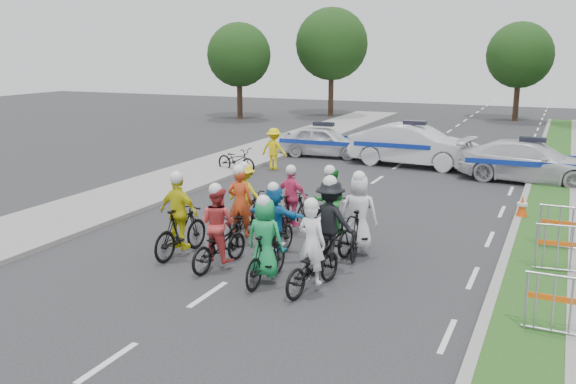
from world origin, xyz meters
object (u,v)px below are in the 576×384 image
at_px(rider_2, 218,236).
at_px(rider_0, 312,260).
at_px(rider_8, 330,212).
at_px(marshal_hiviz, 274,149).
at_px(police_car_2, 531,162).
at_px(rider_4, 330,232).
at_px(rider_10, 246,201).
at_px(tree_4, 520,55).
at_px(rider_9, 292,206).
at_px(police_car_1, 414,145).
at_px(rider_6, 241,217).
at_px(police_car_0, 323,141).
at_px(rider_7, 359,223).
at_px(tree_3, 332,44).
at_px(parked_bike, 236,160).
at_px(tree_0, 239,55).
at_px(rider_5, 275,226).
at_px(rider_3, 180,224).
at_px(cone_0, 522,208).
at_px(rider_1, 266,249).

bearing_deg(rider_2, rider_0, 176.90).
bearing_deg(rider_8, marshal_hiviz, -66.72).
height_order(rider_8, police_car_2, rider_8).
bearing_deg(rider_4, rider_10, -24.80).
relative_size(rider_2, tree_4, 0.31).
bearing_deg(rider_0, rider_9, -50.23).
bearing_deg(police_car_1, rider_9, -178.37).
bearing_deg(rider_8, tree_4, -103.78).
height_order(rider_6, police_car_1, rider_6).
height_order(rider_2, police_car_0, rider_2).
height_order(rider_6, tree_4, tree_4).
distance_m(rider_6, police_car_0, 13.01).
xyz_separation_m(police_car_1, marshal_hiviz, (-4.86, -2.90, -0.03)).
xyz_separation_m(rider_7, tree_3, (-10.95, 28.50, 4.11)).
relative_size(parked_bike, tree_0, 0.29).
height_order(rider_5, tree_4, tree_4).
bearing_deg(rider_10, rider_8, 178.73).
bearing_deg(rider_7, police_car_2, -113.35).
xyz_separation_m(police_car_2, tree_4, (-2.07, 20.13, 3.46)).
xyz_separation_m(rider_5, tree_0, (-14.24, 25.41, 3.43)).
bearing_deg(police_car_0, rider_7, -161.06).
relative_size(rider_3, parked_bike, 1.10).
distance_m(rider_5, rider_7, 1.93).
relative_size(rider_3, police_car_0, 0.51).
xyz_separation_m(rider_2, rider_10, (-0.96, 3.16, -0.01)).
xyz_separation_m(rider_8, parked_bike, (-6.31, 6.91, -0.23)).
xyz_separation_m(cone_0, parked_bike, (-10.55, 3.00, 0.14)).
relative_size(cone_0, tree_4, 0.11).
distance_m(rider_5, tree_0, 29.33).
bearing_deg(rider_7, rider_1, 57.66).
bearing_deg(rider_9, marshal_hiviz, -51.69).
bearing_deg(rider_4, tree_3, -61.01).
relative_size(tree_0, tree_4, 1.00).
relative_size(rider_4, rider_6, 1.05).
height_order(rider_4, tree_4, tree_4).
xyz_separation_m(police_car_2, parked_bike, (-10.44, -2.60, -0.24)).
distance_m(police_car_2, marshal_hiviz, 9.49).
bearing_deg(police_car_0, rider_0, -165.22).
distance_m(rider_7, police_car_2, 10.83).
xyz_separation_m(rider_6, tree_0, (-13.00, 24.68, 3.54)).
relative_size(rider_6, tree_0, 0.32).
distance_m(rider_10, parked_bike, 7.65).
bearing_deg(police_car_1, tree_3, 35.44).
distance_m(rider_0, rider_9, 4.09).
relative_size(rider_4, parked_bike, 1.15).
bearing_deg(rider_8, cone_0, -147.15).
xyz_separation_m(rider_1, rider_5, (-0.51, 1.56, 0.03)).
relative_size(cone_0, tree_0, 0.11).
xyz_separation_m(police_car_0, tree_0, (-10.40, 11.94, 3.52)).
bearing_deg(police_car_2, rider_1, 168.42).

